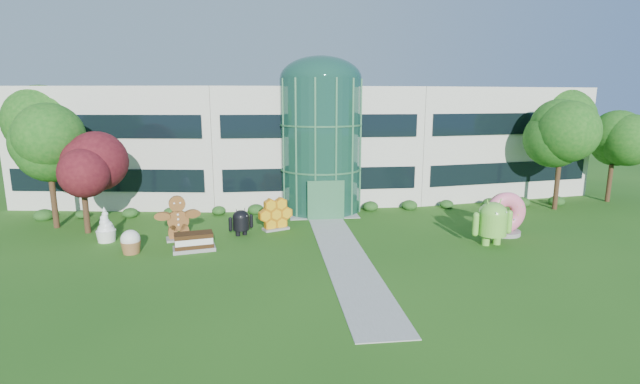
{
  "coord_description": "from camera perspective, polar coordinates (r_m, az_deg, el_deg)",
  "views": [
    {
      "loc": [
        -4.15,
        -22.48,
        8.4
      ],
      "look_at": [
        -0.77,
        6.0,
        2.6
      ],
      "focal_mm": 26.0,
      "sensor_mm": 36.0,
      "label": 1
    }
  ],
  "objects": [
    {
      "name": "tree_red",
      "position": [
        32.51,
        -27.1,
        0.6
      ],
      "size": [
        4.0,
        4.0,
        6.0
      ],
      "primitive_type": null,
      "color": "#3F0C14",
      "rests_on": "ground"
    },
    {
      "name": "building",
      "position": [
        40.86,
        -0.92,
        6.17
      ],
      "size": [
        46.0,
        15.0,
        9.3
      ],
      "primitive_type": null,
      "color": "beige",
      "rests_on": "ground"
    },
    {
      "name": "ice_cream_sandwich",
      "position": [
        27.08,
        -15.26,
        -5.92
      ],
      "size": [
        2.49,
        1.59,
        1.03
      ],
      "primitive_type": null,
      "rotation": [
        0.0,
        0.0,
        0.2
      ],
      "color": "black",
      "rests_on": "ground"
    },
    {
      "name": "gingerbread",
      "position": [
        29.16,
        -17.09,
        -3.04
      ],
      "size": [
        3.16,
        1.84,
        2.74
      ],
      "primitive_type": null,
      "rotation": [
        0.0,
        0.0,
        0.25
      ],
      "color": "brown",
      "rests_on": "ground"
    },
    {
      "name": "froyo",
      "position": [
        30.4,
        -24.91,
        -3.66
      ],
      "size": [
        1.28,
        1.28,
        2.09
      ],
      "primitive_type": null,
      "rotation": [
        0.0,
        0.0,
        -0.05
      ],
      "color": "white",
      "rests_on": "ground"
    },
    {
      "name": "trees_backdrop",
      "position": [
        35.96,
        -0.1,
        4.73
      ],
      "size": [
        52.0,
        8.0,
        8.4
      ],
      "primitive_type": null,
      "color": "#144E13",
      "rests_on": "ground"
    },
    {
      "name": "ground",
      "position": [
        24.35,
        3.5,
        -8.77
      ],
      "size": [
        140.0,
        140.0,
        0.0
      ],
      "primitive_type": "plane",
      "color": "#215114",
      "rests_on": "ground"
    },
    {
      "name": "atrium",
      "position": [
        34.9,
        0.09,
        5.68
      ],
      "size": [
        6.0,
        6.0,
        9.8
      ],
      "primitive_type": "cylinder",
      "color": "#194738",
      "rests_on": "ground"
    },
    {
      "name": "donut",
      "position": [
        31.23,
        21.73,
        -2.4
      ],
      "size": [
        2.67,
        1.33,
        2.75
      ],
      "primitive_type": null,
      "rotation": [
        0.0,
        0.0,
        0.02
      ],
      "color": "#FF617C",
      "rests_on": "ground"
    },
    {
      "name": "android_black",
      "position": [
        29.26,
        -9.71,
        -3.49
      ],
      "size": [
        1.98,
        1.71,
        1.89
      ],
      "primitive_type": null,
      "rotation": [
        0.0,
        0.0,
        0.43
      ],
      "color": "black",
      "rests_on": "ground"
    },
    {
      "name": "cupcake",
      "position": [
        27.67,
        -22.28,
        -5.67
      ],
      "size": [
        1.19,
        1.19,
        1.34
      ],
      "primitive_type": null,
      "rotation": [
        0.0,
        0.0,
        -0.07
      ],
      "color": "white",
      "rests_on": "ground"
    },
    {
      "name": "walkway",
      "position": [
        26.2,
        2.72,
        -7.23
      ],
      "size": [
        2.4,
        20.0,
        0.04
      ],
      "primitive_type": "cube",
      "color": "#9E9E93",
      "rests_on": "ground"
    },
    {
      "name": "honeycomb",
      "position": [
        30.19,
        -5.5,
        -2.89
      ],
      "size": [
        2.59,
        1.75,
        1.92
      ],
      "primitive_type": null,
      "rotation": [
        0.0,
        0.0,
        0.4
      ],
      "color": "gold",
      "rests_on": "ground"
    },
    {
      "name": "android_green",
      "position": [
        28.7,
        20.49,
        -3.22
      ],
      "size": [
        2.84,
        2.07,
        3.0
      ],
      "primitive_type": null,
      "rotation": [
        0.0,
        0.0,
        0.12
      ],
      "color": "#6CBF3D",
      "rests_on": "ground"
    }
  ]
}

